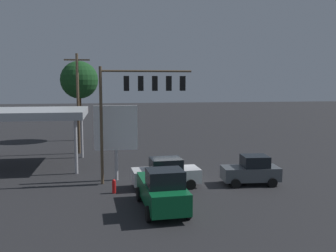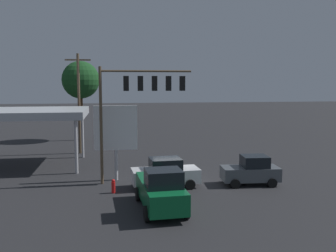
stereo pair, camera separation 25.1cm
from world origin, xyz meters
name	(u,v)px [view 2 (the right image)]	position (x,y,z in m)	size (l,w,h in m)	color
ground_plane	(172,181)	(0.00, 0.00, 0.00)	(200.00, 200.00, 0.00)	#262628
traffic_signal_assembly	(138,94)	(2.33, 0.05, 6.06)	(6.22, 0.43, 7.91)	brown
utility_pole	(79,101)	(7.24, -11.42, 5.07)	(2.40, 0.26, 9.58)	brown
gas_station_canopy	(17,114)	(11.67, -6.24, 4.34)	(10.89, 7.37, 4.68)	#B2B7BC
price_sign	(116,130)	(3.87, -0.80, 3.59)	(3.02, 0.27, 5.27)	#B7B7BC
sedan_waiting	(165,173)	(0.69, 1.51, 0.95)	(4.51, 2.29, 1.93)	silver
pickup_parked	(161,190)	(1.56, 5.92, 1.11)	(2.51, 5.31, 2.40)	#0C592D
hatchback_crossing	(251,171)	(-5.11, 1.74, 0.95)	(3.90, 2.15, 1.97)	#474C51
street_tree	(81,80)	(7.71, -19.86, 7.12)	(4.39, 4.39, 9.35)	#4C331E
fire_hydrant	(113,186)	(4.09, 2.37, 0.44)	(0.24, 0.24, 0.88)	red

